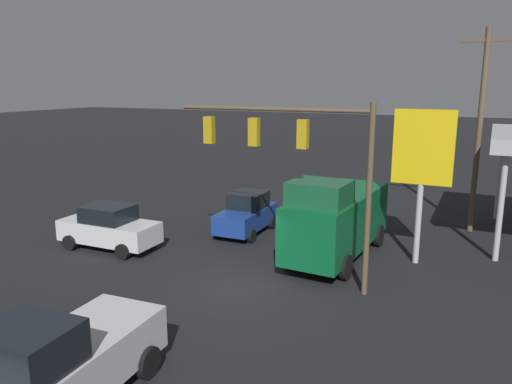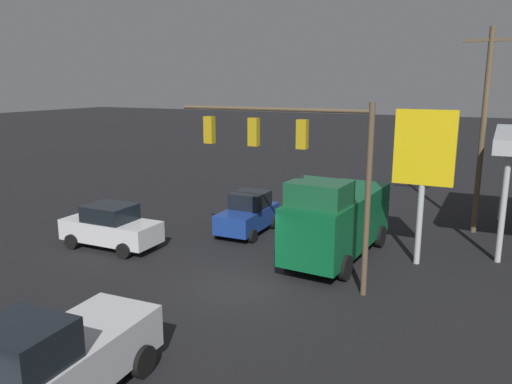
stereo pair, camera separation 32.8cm
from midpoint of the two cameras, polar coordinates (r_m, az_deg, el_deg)
ground_plane at (r=18.16m, az=-2.33°, el=-10.70°), size 200.00×200.00×0.00m
traffic_signal_assembly at (r=17.42m, az=4.70°, el=4.83°), size 7.23×0.43×6.52m
utility_pole at (r=25.76m, az=24.86°, el=6.72°), size 2.40×0.26×9.59m
price_sign at (r=20.31m, az=19.11°, el=4.01°), size 2.28×0.27×6.13m
hatchback_crossing at (r=24.02m, az=-0.51°, el=-2.50°), size 2.01×3.83×1.97m
sedan_waiting at (r=22.75m, az=-15.85°, el=-3.82°), size 4.43×2.12×1.93m
pickup_parked at (r=12.28m, az=-21.52°, el=-17.86°), size 2.47×5.29×2.40m
delivery_truck at (r=20.60m, az=9.68°, el=-3.06°), size 2.90×6.93×3.58m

